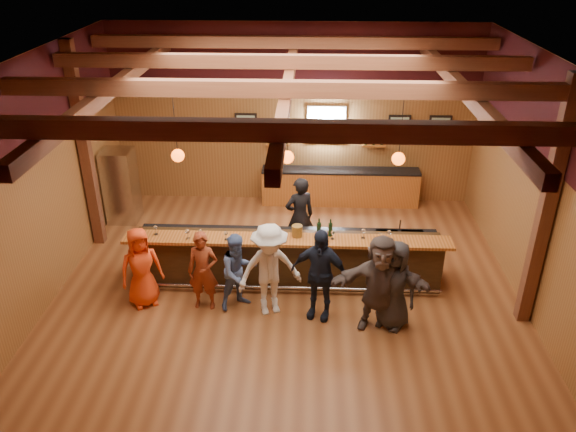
{
  "coord_description": "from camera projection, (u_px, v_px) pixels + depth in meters",
  "views": [
    {
      "loc": [
        0.4,
        -9.51,
        6.37
      ],
      "look_at": [
        0.0,
        0.3,
        1.35
      ],
      "focal_mm": 35.0,
      "sensor_mm": 36.0,
      "label": 1
    }
  ],
  "objects": [
    {
      "name": "glass_g",
      "position": [
        363.0,
        232.0,
        10.67
      ],
      "size": [
        0.09,
        0.09,
        0.2
      ],
      "color": "silver",
      "rests_on": "bar_counter"
    },
    {
      "name": "bar_counter",
      "position": [
        289.0,
        256.0,
        11.27
      ],
      "size": [
        6.3,
        1.07,
        1.11
      ],
      "color": "black",
      "rests_on": "ground"
    },
    {
      "name": "bottle_a",
      "position": [
        319.0,
        229.0,
        10.73
      ],
      "size": [
        0.08,
        0.08,
        0.38
      ],
      "color": "black",
      "rests_on": "bar_counter"
    },
    {
      "name": "window",
      "position": [
        326.0,
        125.0,
        13.93
      ],
      "size": [
        0.95,
        0.09,
        0.95
      ],
      "color": "silver",
      "rests_on": "room"
    },
    {
      "name": "bottle_b",
      "position": [
        330.0,
        229.0,
        10.75
      ],
      "size": [
        0.08,
        0.08,
        0.36
      ],
      "color": "black",
      "rests_on": "bar_counter"
    },
    {
      "name": "pendant_lights",
      "position": [
        287.0,
        157.0,
        10.14
      ],
      "size": [
        4.24,
        0.24,
        1.37
      ],
      "color": "black",
      "rests_on": "room"
    },
    {
      "name": "back_bar_cabinet",
      "position": [
        340.0,
        187.0,
        14.43
      ],
      "size": [
        4.0,
        0.52,
        0.95
      ],
      "color": "#984E1B",
      "rests_on": "ground"
    },
    {
      "name": "glass_b",
      "position": [
        187.0,
        232.0,
        10.65
      ],
      "size": [
        0.09,
        0.09,
        0.2
      ],
      "color": "silver",
      "rests_on": "bar_counter"
    },
    {
      "name": "customer_orange",
      "position": [
        141.0,
        267.0,
        10.39
      ],
      "size": [
        0.92,
        0.82,
        1.59
      ],
      "primitive_type": "imported",
      "rotation": [
        0.0,
        0.0,
        0.51
      ],
      "color": "#EC4116",
      "rests_on": "ground"
    },
    {
      "name": "customer_brown",
      "position": [
        380.0,
        283.0,
        9.7
      ],
      "size": [
        1.73,
        0.64,
        1.84
      ],
      "primitive_type": "imported",
      "rotation": [
        0.0,
        0.0,
        -0.06
      ],
      "color": "#514440",
      "rests_on": "ground"
    },
    {
      "name": "glass_e",
      "position": [
        266.0,
        233.0,
        10.63
      ],
      "size": [
        0.09,
        0.09,
        0.19
      ],
      "color": "silver",
      "rests_on": "bar_counter"
    },
    {
      "name": "glass_a",
      "position": [
        155.0,
        228.0,
        10.8
      ],
      "size": [
        0.09,
        0.09,
        0.19
      ],
      "color": "silver",
      "rests_on": "bar_counter"
    },
    {
      "name": "ice_bucket",
      "position": [
        297.0,
        231.0,
        10.76
      ],
      "size": [
        0.2,
        0.2,
        0.22
      ],
      "primitive_type": "cylinder",
      "color": "brown",
      "rests_on": "bar_counter"
    },
    {
      "name": "stainless_fridge",
      "position": [
        121.0,
        186.0,
        13.43
      ],
      "size": [
        0.7,
        0.7,
        1.8
      ],
      "primitive_type": "cube",
      "color": "silver",
      "rests_on": "ground"
    },
    {
      "name": "glass_h",
      "position": [
        389.0,
        233.0,
        10.62
      ],
      "size": [
        0.09,
        0.09,
        0.2
      ],
      "color": "silver",
      "rests_on": "bar_counter"
    },
    {
      "name": "room",
      "position": [
        287.0,
        129.0,
        9.97
      ],
      "size": [
        9.04,
        9.0,
        4.52
      ],
      "color": "brown",
      "rests_on": "ground"
    },
    {
      "name": "wine_shelves",
      "position": [
        326.0,
        142.0,
        14.06
      ],
      "size": [
        3.0,
        0.18,
        0.3
      ],
      "color": "#984E1B",
      "rests_on": "room"
    },
    {
      "name": "glass_f",
      "position": [
        333.0,
        233.0,
        10.64
      ],
      "size": [
        0.08,
        0.08,
        0.17
      ],
      "color": "silver",
      "rests_on": "bar_counter"
    },
    {
      "name": "glass_d",
      "position": [
        226.0,
        234.0,
        10.62
      ],
      "size": [
        0.08,
        0.08,
        0.18
      ],
      "color": "silver",
      "rests_on": "bar_counter"
    },
    {
      "name": "customer_white",
      "position": [
        270.0,
        270.0,
        10.09
      ],
      "size": [
        1.33,
        1.02,
        1.82
      ],
      "primitive_type": "imported",
      "rotation": [
        0.0,
        0.0,
        0.33
      ],
      "color": "silver",
      "rests_on": "ground"
    },
    {
      "name": "customer_denim",
      "position": [
        239.0,
        271.0,
        10.33
      ],
      "size": [
        0.93,
        0.89,
        1.52
      ],
      "primitive_type": "imported",
      "rotation": [
        0.0,
        0.0,
        0.59
      ],
      "color": "#4E679C",
      "rests_on": "ground"
    },
    {
      "name": "customer_dark",
      "position": [
        394.0,
        285.0,
        9.78
      ],
      "size": [
        0.98,
        0.86,
        1.69
      ],
      "primitive_type": "imported",
      "rotation": [
        0.0,
        0.0,
        -0.49
      ],
      "color": "#28272A",
      "rests_on": "ground"
    },
    {
      "name": "customer_navy",
      "position": [
        319.0,
        274.0,
        10.0
      ],
      "size": [
        1.13,
        0.7,
        1.79
      ],
      "primitive_type": "imported",
      "rotation": [
        0.0,
        0.0,
        -0.27
      ],
      "color": "#171E2F",
      "rests_on": "ground"
    },
    {
      "name": "bartender",
      "position": [
        300.0,
        216.0,
        12.01
      ],
      "size": [
        0.76,
        0.64,
        1.79
      ],
      "primitive_type": "imported",
      "rotation": [
        0.0,
        0.0,
        3.53
      ],
      "color": "black",
      "rests_on": "ground"
    },
    {
      "name": "framed_pictures",
      "position": [
        361.0,
        123.0,
        13.86
      ],
      "size": [
        5.35,
        0.05,
        0.45
      ],
      "color": "black",
      "rests_on": "room"
    },
    {
      "name": "glass_c",
      "position": [
        200.0,
        232.0,
        10.67
      ],
      "size": [
        0.08,
        0.08,
        0.19
      ],
      "color": "silver",
      "rests_on": "bar_counter"
    },
    {
      "name": "customer_redvest",
      "position": [
        203.0,
        271.0,
        10.3
      ],
      "size": [
        0.58,
        0.39,
        1.56
      ],
      "primitive_type": "imported",
      "rotation": [
        0.0,
        0.0,
        -0.03
      ],
      "color": "maroon",
      "rests_on": "ground"
    }
  ]
}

